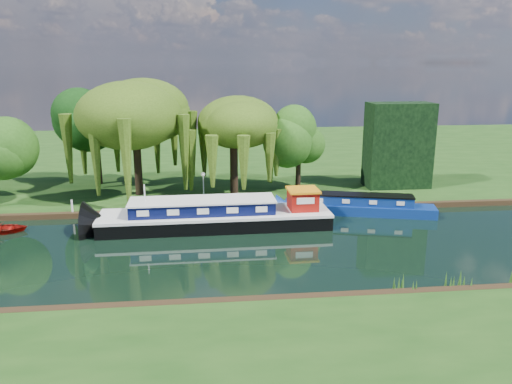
{
  "coord_description": "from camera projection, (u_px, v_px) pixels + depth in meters",
  "views": [
    {
      "loc": [
        0.59,
        -31.24,
        12.02
      ],
      "look_at": [
        4.36,
        4.13,
        2.8
      ],
      "focal_mm": 35.0,
      "sensor_mm": 36.0,
      "label": 1
    }
  ],
  "objects": [
    {
      "name": "white_cruiser",
      "position": [
        384.0,
        215.0,
        40.67
      ],
      "size": [
        2.31,
        2.1,
        1.05
      ],
      "primitive_type": "imported",
      "rotation": [
        0.0,
        0.0,
        1.36
      ],
      "color": "silver",
      "rests_on": "ground"
    },
    {
      "name": "ground",
      "position": [
        197.0,
        250.0,
        33.03
      ],
      "size": [
        120.0,
        120.0,
        0.0
      ],
      "primitive_type": "plane",
      "color": "black"
    },
    {
      "name": "willow_left",
      "position": [
        135.0,
        116.0,
        43.58
      ],
      "size": [
        8.17,
        8.17,
        9.8
      ],
      "color": "black",
      "rests_on": "far_bank"
    },
    {
      "name": "dutch_barge",
      "position": [
        218.0,
        216.0,
        37.42
      ],
      "size": [
        17.27,
        4.19,
        3.63
      ],
      "rotation": [
        0.0,
        0.0,
        0.02
      ],
      "color": "black",
      "rests_on": "ground"
    },
    {
      "name": "red_dinghy",
      "position": [
        2.0,
        232.0,
        36.48
      ],
      "size": [
        3.82,
        2.97,
        0.73
      ],
      "primitive_type": "imported",
      "rotation": [
        0.0,
        0.0,
        1.71
      ],
      "color": "maroon",
      "rests_on": "ground"
    },
    {
      "name": "lamppost",
      "position": [
        203.0,
        179.0,
        42.58
      ],
      "size": [
        0.36,
        0.36,
        2.56
      ],
      "color": "silver",
      "rests_on": "far_bank"
    },
    {
      "name": "mooring_posts",
      "position": [
        192.0,
        202.0,
        40.82
      ],
      "size": [
        19.16,
        0.16,
        1.0
      ],
      "color": "silver",
      "rests_on": "far_bank"
    },
    {
      "name": "reeds_near",
      "position": [
        327.0,
        287.0,
        26.3
      ],
      "size": [
        33.7,
        1.5,
        1.1
      ],
      "color": "#215216",
      "rests_on": "ground"
    },
    {
      "name": "narrowboat",
      "position": [
        359.0,
        206.0,
        40.89
      ],
      "size": [
        12.35,
        5.02,
        1.78
      ],
      "rotation": [
        0.0,
        0.0,
        -0.25
      ],
      "color": "navy",
      "rests_on": "ground"
    },
    {
      "name": "tree_far_right",
      "position": [
        299.0,
        140.0,
        45.81
      ],
      "size": [
        4.15,
        4.15,
        6.79
      ],
      "color": "black",
      "rests_on": "far_bank"
    },
    {
      "name": "willow_right",
      "position": [
        234.0,
        131.0,
        43.7
      ],
      "size": [
        6.49,
        6.49,
        7.91
      ],
      "color": "black",
      "rests_on": "far_bank"
    },
    {
      "name": "far_bank",
      "position": [
        199.0,
        155.0,
        65.7
      ],
      "size": [
        120.0,
        52.0,
        0.45
      ],
      "primitive_type": "cube",
      "color": "#173C10",
      "rests_on": "ground"
    },
    {
      "name": "tree_far_mid",
      "position": [
        95.0,
        124.0,
        47.93
      ],
      "size": [
        5.19,
        5.19,
        8.5
      ],
      "color": "black",
      "rests_on": "far_bank"
    },
    {
      "name": "conifer_hedge",
      "position": [
        398.0,
        145.0,
        47.33
      ],
      "size": [
        6.0,
        3.0,
        8.0
      ],
      "primitive_type": "cube",
      "color": "black",
      "rests_on": "far_bank"
    }
  ]
}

